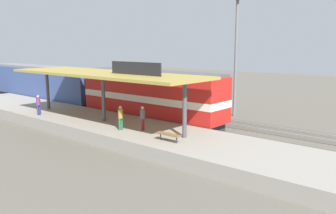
% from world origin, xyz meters
% --- Properties ---
extents(ground_plane, '(120.00, 120.00, 0.00)m').
position_xyz_m(ground_plane, '(2.00, 0.00, 0.00)').
color(ground_plane, '#5B564C').
extents(track_near, '(3.20, 110.00, 0.16)m').
position_xyz_m(track_near, '(0.00, 0.00, 0.03)').
color(track_near, '#4E4941').
rests_on(track_near, ground).
extents(track_far, '(3.20, 110.00, 0.16)m').
position_xyz_m(track_far, '(4.60, 0.00, 0.03)').
color(track_far, '#4E4941').
rests_on(track_far, ground).
extents(platform, '(6.00, 44.00, 0.90)m').
position_xyz_m(platform, '(-4.60, 0.00, 0.45)').
color(platform, gray).
rests_on(platform, ground).
extents(station_canopy, '(5.20, 18.00, 4.70)m').
position_xyz_m(station_canopy, '(-4.60, -0.09, 4.53)').
color(station_canopy, '#47474C').
rests_on(station_canopy, platform).
extents(platform_bench, '(0.44, 1.70, 0.50)m').
position_xyz_m(platform_bench, '(-6.00, -7.84, 1.34)').
color(platform_bench, '#333338').
rests_on(platform_bench, platform).
extents(locomotive, '(2.93, 14.43, 4.44)m').
position_xyz_m(locomotive, '(0.00, -0.68, 2.41)').
color(locomotive, '#28282D').
rests_on(locomotive, track_near).
extents(passenger_carriage_single, '(2.90, 20.00, 4.24)m').
position_xyz_m(passenger_carriage_single, '(0.00, 17.32, 2.31)').
color(passenger_carriage_single, '#28282D').
rests_on(passenger_carriage_single, track_near).
extents(freight_car, '(2.80, 12.00, 3.54)m').
position_xyz_m(freight_car, '(4.60, 2.36, 1.97)').
color(freight_car, '#28282D').
rests_on(freight_car, track_far).
extents(light_mast, '(1.10, 1.10, 11.70)m').
position_xyz_m(light_mast, '(7.80, -4.53, 8.40)').
color(light_mast, slate).
rests_on(light_mast, ground).
extents(person_waiting, '(0.34, 0.34, 1.71)m').
position_xyz_m(person_waiting, '(-5.87, -3.35, 1.85)').
color(person_waiting, '#23603D').
rests_on(person_waiting, platform).
extents(person_walking, '(0.34, 0.34, 1.71)m').
position_xyz_m(person_walking, '(-4.96, -4.61, 1.85)').
color(person_walking, maroon).
rests_on(person_walking, platform).
extents(person_boarding, '(0.34, 0.34, 1.71)m').
position_xyz_m(person_boarding, '(-6.72, 6.00, 1.85)').
color(person_boarding, navy).
rests_on(person_boarding, platform).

